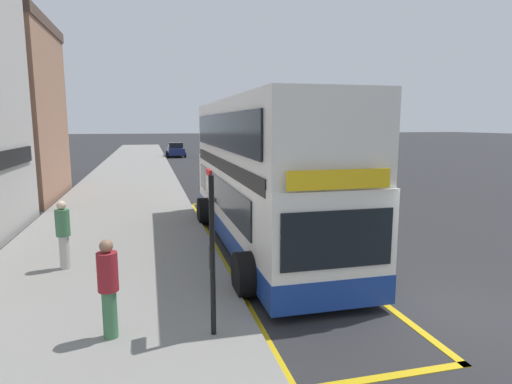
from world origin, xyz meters
The scene contains 10 objects.
ground_plane centered at (0.00, 32.00, 0.00)m, with size 260.00×260.00×0.00m, color #28282B.
pavement_near centered at (-7.00, 32.00, 0.07)m, with size 6.00×76.00×0.14m, color gray.
double_decker_bus centered at (-2.46, 5.92, 2.07)m, with size 3.26×11.00×4.40m.
bus_bay_markings centered at (-2.52, 5.83, 0.01)m, with size 2.95×14.71×0.01m.
bus_stop_sign centered at (-4.81, 0.31, 1.78)m, with size 0.09×0.51×2.82m.
parked_car_grey_distant centered at (4.85, 24.17, 0.80)m, with size 2.09×4.20×1.62m.
parked_car_navy_ahead centered at (2.72, 17.28, 0.80)m, with size 2.09×4.20×1.62m.
parked_car_navy_kerbside centered at (-2.78, 42.57, 0.80)m, with size 2.09×4.20×1.62m.
pedestrian_waiting_near_sign centered at (-7.90, 4.49, 1.08)m, with size 0.34×0.34×1.72m.
pedestrian_further_back centered at (-6.51, 0.54, 1.07)m, with size 0.34×0.34×1.70m.
Camera 1 is at (-5.78, -6.63, 3.71)m, focal length 30.04 mm.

